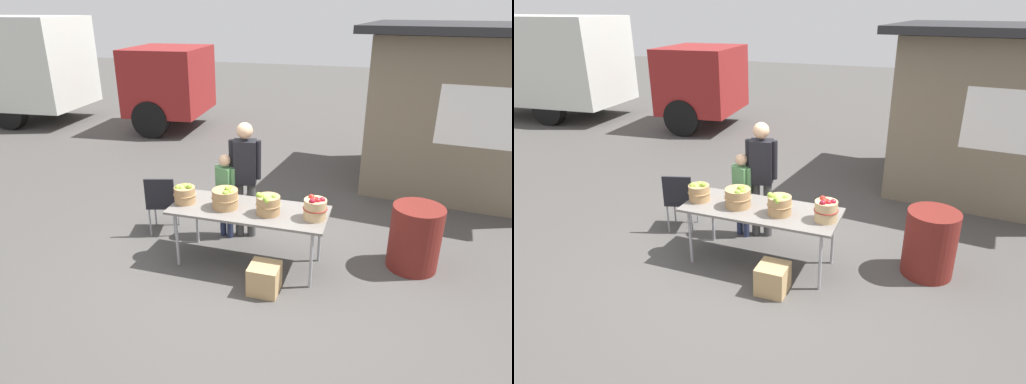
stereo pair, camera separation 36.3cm
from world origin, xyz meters
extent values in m
plane|color=#474442|center=(0.00, 0.00, 0.00)|extent=(40.00, 40.00, 0.00)
cube|color=slate|center=(0.00, 0.00, 0.73)|extent=(1.90, 0.76, 0.03)
cylinder|color=#99999E|center=(-0.83, -0.30, 0.36)|extent=(0.04, 0.04, 0.72)
cylinder|color=#99999E|center=(0.83, -0.30, 0.36)|extent=(0.04, 0.04, 0.72)
cylinder|color=#99999E|center=(-0.83, 0.30, 0.36)|extent=(0.04, 0.04, 0.72)
cylinder|color=#99999E|center=(0.83, 0.30, 0.36)|extent=(0.04, 0.04, 0.72)
cylinder|color=#A87F51|center=(-0.82, -0.04, 0.85)|extent=(0.26, 0.26, 0.20)
torus|color=#A87F51|center=(-0.82, -0.04, 0.86)|extent=(0.28, 0.28, 0.01)
sphere|color=#8CB738|center=(-0.82, -0.01, 0.95)|extent=(0.08, 0.08, 0.08)
sphere|color=#8CB738|center=(-0.84, -0.04, 0.95)|extent=(0.08, 0.08, 0.08)
sphere|color=#8CB738|center=(-0.74, -0.05, 0.97)|extent=(0.07, 0.07, 0.07)
sphere|color=#9EC647|center=(-0.85, -0.07, 0.96)|extent=(0.07, 0.07, 0.07)
sphere|color=#9EC647|center=(-0.83, -0.08, 0.94)|extent=(0.07, 0.07, 0.07)
sphere|color=#8CB738|center=(-0.88, -0.08, 0.95)|extent=(0.08, 0.08, 0.08)
sphere|color=#9EC647|center=(-0.81, -0.02, 0.96)|extent=(0.07, 0.07, 0.07)
cylinder|color=#A87F51|center=(-0.29, -0.04, 0.87)|extent=(0.31, 0.31, 0.23)
torus|color=#A87F51|center=(-0.29, -0.04, 0.88)|extent=(0.33, 0.33, 0.01)
sphere|color=#7AA833|center=(-0.23, -0.13, 0.97)|extent=(0.08, 0.08, 0.08)
sphere|color=#8CB738|center=(-0.26, -0.02, 0.99)|extent=(0.06, 0.06, 0.06)
sphere|color=#8CB738|center=(-0.20, -0.07, 0.97)|extent=(0.08, 0.08, 0.08)
sphere|color=#7AA833|center=(-0.24, -0.14, 0.98)|extent=(0.07, 0.07, 0.07)
sphere|color=#7AA833|center=(-0.25, 0.04, 0.97)|extent=(0.07, 0.07, 0.07)
cylinder|color=#A87F51|center=(0.26, -0.06, 0.86)|extent=(0.28, 0.28, 0.22)
torus|color=#A87F51|center=(0.26, -0.06, 0.87)|extent=(0.30, 0.30, 0.01)
sphere|color=#8CB738|center=(0.27, -0.16, 0.96)|extent=(0.07, 0.07, 0.07)
sphere|color=#7AA833|center=(0.32, -0.05, 0.97)|extent=(0.07, 0.07, 0.07)
sphere|color=#7AA833|center=(0.25, -0.16, 0.98)|extent=(0.07, 0.07, 0.07)
sphere|color=#7AA833|center=(0.17, -0.08, 0.97)|extent=(0.08, 0.08, 0.08)
sphere|color=#8CB738|center=(0.15, -0.09, 0.99)|extent=(0.07, 0.07, 0.07)
cylinder|color=tan|center=(0.80, -0.03, 0.87)|extent=(0.26, 0.26, 0.24)
torus|color=maroon|center=(0.80, -0.03, 0.88)|extent=(0.28, 0.28, 0.01)
sphere|color=#B22319|center=(0.81, -0.04, 0.99)|extent=(0.07, 0.07, 0.07)
sphere|color=#B22319|center=(0.78, -0.07, 1.00)|extent=(0.07, 0.07, 0.07)
sphere|color=#B22319|center=(0.74, 0.03, 0.99)|extent=(0.07, 0.07, 0.07)
sphere|color=maroon|center=(0.83, -0.06, 0.98)|extent=(0.08, 0.08, 0.08)
sphere|color=maroon|center=(0.87, -0.02, 0.98)|extent=(0.08, 0.08, 0.08)
sphere|color=maroon|center=(0.78, -0.10, 0.99)|extent=(0.07, 0.07, 0.07)
cylinder|color=#3F3F3F|center=(-0.19, 0.71, 0.40)|extent=(0.12, 0.12, 0.79)
cylinder|color=#3F3F3F|center=(-0.35, 0.67, 0.40)|extent=(0.12, 0.12, 0.79)
cube|color=black|center=(-0.27, 0.69, 1.09)|extent=(0.34, 0.27, 0.60)
sphere|color=tan|center=(-0.27, 0.69, 1.52)|extent=(0.21, 0.21, 0.21)
cylinder|color=black|center=(-0.10, 0.73, 1.12)|extent=(0.08, 0.08, 0.53)
cylinder|color=black|center=(-0.44, 0.65, 1.12)|extent=(0.08, 0.08, 0.53)
cylinder|color=#262D4C|center=(-0.46, 0.57, 0.29)|extent=(0.09, 0.09, 0.59)
cylinder|color=#262D4C|center=(-0.57, 0.61, 0.29)|extent=(0.09, 0.09, 0.59)
cube|color=#4C7F4C|center=(-0.52, 0.59, 0.81)|extent=(0.26, 0.22, 0.44)
sphere|color=tan|center=(-0.52, 0.59, 1.12)|extent=(0.16, 0.16, 0.16)
cylinder|color=#4C7F4C|center=(-0.39, 0.55, 0.83)|extent=(0.06, 0.06, 0.39)
cylinder|color=#4C7F4C|center=(-0.64, 0.63, 0.83)|extent=(0.06, 0.06, 0.39)
cube|color=silver|center=(-8.64, 5.36, 1.60)|extent=(4.38, 2.57, 2.30)
cube|color=maroon|center=(-3.96, 5.78, 1.25)|extent=(1.98, 2.25, 1.60)
cube|color=black|center=(-3.11, 5.85, 1.57)|extent=(0.20, 1.76, 0.80)
cylinder|color=black|center=(-4.20, 6.71, 0.45)|extent=(0.92, 0.36, 0.90)
cylinder|color=black|center=(-4.03, 4.82, 0.45)|extent=(0.92, 0.36, 0.90)
cylinder|color=black|center=(-8.13, 6.36, 0.45)|extent=(0.92, 0.36, 0.90)
cylinder|color=black|center=(-7.96, 4.47, 0.45)|extent=(0.92, 0.36, 0.90)
cube|color=#726651|center=(2.75, 3.64, 1.30)|extent=(3.24, 2.71, 2.60)
cube|color=#262628|center=(2.75, 3.64, 2.68)|extent=(3.79, 3.26, 0.12)
cube|color=white|center=(2.88, 2.44, 1.50)|extent=(1.40, 0.19, 0.90)
cube|color=black|center=(-1.42, 0.49, 0.44)|extent=(0.50, 0.50, 0.04)
cube|color=black|center=(-1.37, 0.32, 0.66)|extent=(0.39, 0.14, 0.40)
cylinder|color=gray|center=(-1.31, 0.70, 0.21)|extent=(0.02, 0.02, 0.42)
cylinder|color=gray|center=(-1.64, 0.60, 0.21)|extent=(0.02, 0.02, 0.42)
cylinder|color=gray|center=(-1.21, 0.38, 0.21)|extent=(0.02, 0.02, 0.42)
cylinder|color=gray|center=(-1.54, 0.28, 0.21)|extent=(0.02, 0.02, 0.42)
cylinder|color=maroon|center=(1.96, 0.50, 0.41)|extent=(0.61, 0.61, 0.81)
cube|color=tan|center=(0.35, -0.52, 0.17)|extent=(0.34, 0.34, 0.34)
camera|label=1|loc=(1.47, -4.58, 3.01)|focal=31.06mm
camera|label=2|loc=(1.82, -4.47, 3.01)|focal=31.06mm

